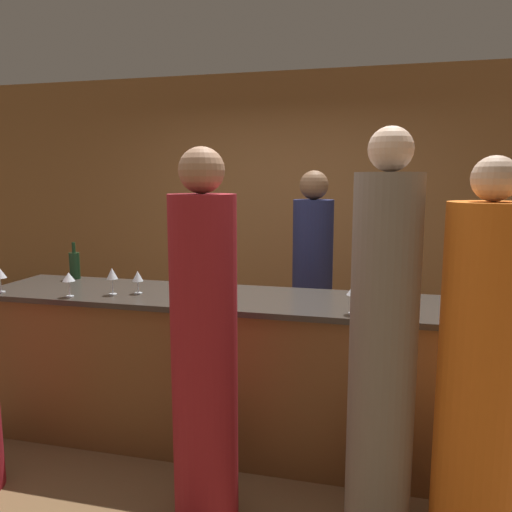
{
  "coord_description": "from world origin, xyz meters",
  "views": [
    {
      "loc": [
        0.94,
        -2.98,
        1.74
      ],
      "look_at": [
        0.18,
        0.1,
        1.25
      ],
      "focal_mm": 35.0,
      "sensor_mm": 36.0,
      "label": 1
    }
  ],
  "objects": [
    {
      "name": "wine_glass_3",
      "position": [
        -1.47,
        -0.25,
        1.13
      ],
      "size": [
        0.08,
        0.08,
        0.17
      ],
      "color": "silver",
      "rests_on": "bar_counter"
    },
    {
      "name": "wine_bottle_0",
      "position": [
        -1.26,
        0.27,
        1.11
      ],
      "size": [
        0.08,
        0.08,
        0.28
      ],
      "color": "#19381E",
      "rests_on": "bar_counter"
    },
    {
      "name": "wine_glass_2",
      "position": [
        0.82,
        -0.24,
        1.13
      ],
      "size": [
        0.08,
        0.08,
        0.16
      ],
      "color": "silver",
      "rests_on": "bar_counter"
    },
    {
      "name": "ground_plane",
      "position": [
        0.0,
        0.0,
        0.0
      ],
      "size": [
        14.0,
        14.0,
        0.0
      ],
      "primitive_type": "plane",
      "color": "brown"
    },
    {
      "name": "guest_2",
      "position": [
        1.4,
        -0.73,
        0.85
      ],
      "size": [
        0.37,
        0.37,
        1.84
      ],
      "color": "orange",
      "rests_on": "ground_plane"
    },
    {
      "name": "wine_glass_7",
      "position": [
        -0.95,
        -0.26,
        1.13
      ],
      "size": [
        0.08,
        0.08,
        0.16
      ],
      "color": "silver",
      "rests_on": "bar_counter"
    },
    {
      "name": "back_wall",
      "position": [
        0.0,
        2.07,
        1.4
      ],
      "size": [
        8.0,
        0.06,
        2.8
      ],
      "color": "olive",
      "rests_on": "ground_plane"
    },
    {
      "name": "wine_bottle_1",
      "position": [
        1.42,
        0.24,
        1.12
      ],
      "size": [
        0.07,
        0.07,
        0.3
      ],
      "color": "black",
      "rests_on": "bar_counter"
    },
    {
      "name": "guest_3",
      "position": [
        0.98,
        -0.69,
        0.93
      ],
      "size": [
        0.31,
        0.31,
        1.97
      ],
      "color": "gray",
      "rests_on": "ground_plane"
    },
    {
      "name": "wine_glass_5",
      "position": [
        1.11,
        -0.24,
        1.13
      ],
      "size": [
        0.08,
        0.08,
        0.16
      ],
      "color": "silver",
      "rests_on": "bar_counter"
    },
    {
      "name": "bar_counter",
      "position": [
        0.0,
        0.0,
        0.5
      ],
      "size": [
        3.25,
        0.71,
        1.0
      ],
      "color": "brown",
      "rests_on": "ground_plane"
    },
    {
      "name": "bartender",
      "position": [
        0.46,
        0.83,
        0.85
      ],
      "size": [
        0.31,
        0.31,
        1.81
      ],
      "rotation": [
        0.0,
        0.0,
        3.14
      ],
      "color": "#1E234C",
      "rests_on": "ground_plane"
    },
    {
      "name": "wine_glass_1",
      "position": [
        -0.71,
        -0.14,
        1.13
      ],
      "size": [
        0.07,
        0.07,
        0.17
      ],
      "color": "silver",
      "rests_on": "bar_counter"
    },
    {
      "name": "wine_glass_6",
      "position": [
        1.45,
        -0.31,
        1.14
      ],
      "size": [
        0.07,
        0.07,
        0.18
      ],
      "color": "silver",
      "rests_on": "bar_counter"
    },
    {
      "name": "guest_1",
      "position": [
        0.12,
        -0.73,
        0.89
      ],
      "size": [
        0.33,
        0.33,
        1.89
      ],
      "color": "maroon",
      "rests_on": "ground_plane"
    },
    {
      "name": "wine_glass_0",
      "position": [
        -0.57,
        -0.07,
        1.11
      ],
      "size": [
        0.07,
        0.07,
        0.15
      ],
      "color": "silver",
      "rests_on": "bar_counter"
    },
    {
      "name": "wine_glass_4",
      "position": [
        1.47,
        -0.17,
        1.14
      ],
      "size": [
        0.07,
        0.07,
        0.18
      ],
      "color": "silver",
      "rests_on": "bar_counter"
    }
  ]
}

